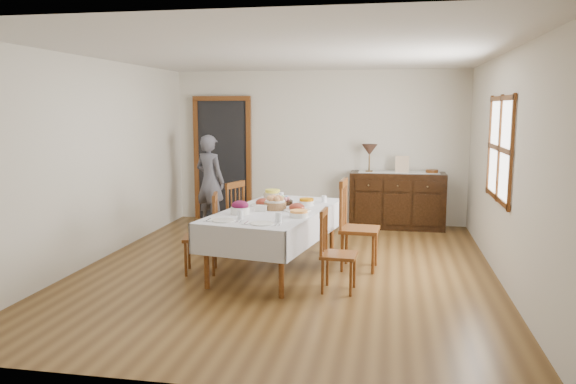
% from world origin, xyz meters
% --- Properties ---
extents(ground, '(6.00, 6.00, 0.00)m').
position_xyz_m(ground, '(0.00, 0.00, 0.00)').
color(ground, brown).
extents(room_shell, '(5.02, 6.02, 2.65)m').
position_xyz_m(room_shell, '(-0.15, 0.42, 1.64)').
color(room_shell, silver).
rests_on(room_shell, ground).
extents(dining_table, '(1.49, 2.36, 0.75)m').
position_xyz_m(dining_table, '(-0.13, -0.05, 0.66)').
color(dining_table, '#BDBCC1').
rests_on(dining_table, ground).
extents(chair_left_near, '(0.48, 0.48, 0.96)m').
position_xyz_m(chair_left_near, '(-0.94, -0.30, 0.49)').
color(chair_left_near, '#5E3012').
rests_on(chair_left_near, ground).
extents(chair_left_far, '(0.54, 0.54, 1.00)m').
position_xyz_m(chair_left_far, '(-0.92, 0.57, 0.51)').
color(chair_left_far, '#5E3012').
rests_on(chair_left_far, ground).
extents(chair_right_near, '(0.39, 0.39, 0.89)m').
position_xyz_m(chair_right_near, '(0.66, -0.70, 0.45)').
color(chair_right_near, '#5E3012').
rests_on(chair_right_near, ground).
extents(chair_right_far, '(0.49, 0.49, 1.11)m').
position_xyz_m(chair_right_far, '(0.82, 0.19, 0.56)').
color(chair_right_far, '#5E3012').
rests_on(chair_right_far, ground).
extents(sideboard, '(1.54, 0.56, 0.92)m').
position_xyz_m(sideboard, '(1.35, 2.72, 0.46)').
color(sideboard, black).
rests_on(sideboard, ground).
extents(person, '(0.60, 0.50, 1.64)m').
position_xyz_m(person, '(-1.72, 2.26, 0.82)').
color(person, '#51515B').
rests_on(person, ground).
extents(bread_basket, '(0.27, 0.27, 0.17)m').
position_xyz_m(bread_basket, '(-0.13, -0.04, 0.83)').
color(bread_basket, brown).
rests_on(bread_basket, dining_table).
extents(egg_basket, '(0.26, 0.26, 0.11)m').
position_xyz_m(egg_basket, '(-0.11, 0.32, 0.79)').
color(egg_basket, black).
rests_on(egg_basket, dining_table).
extents(ham_platter_a, '(0.32, 0.32, 0.11)m').
position_xyz_m(ham_platter_a, '(-0.34, 0.19, 0.78)').
color(ham_platter_a, white).
rests_on(ham_platter_a, dining_table).
extents(ham_platter_b, '(0.32, 0.32, 0.11)m').
position_xyz_m(ham_platter_b, '(0.14, -0.09, 0.78)').
color(ham_platter_b, white).
rests_on(ham_platter_b, dining_table).
extents(beet_bowl, '(0.22, 0.22, 0.16)m').
position_xyz_m(beet_bowl, '(-0.47, -0.40, 0.82)').
color(beet_bowl, white).
rests_on(beet_bowl, dining_table).
extents(carrot_bowl, '(0.20, 0.20, 0.09)m').
position_xyz_m(carrot_bowl, '(0.20, 0.32, 0.80)').
color(carrot_bowl, white).
rests_on(carrot_bowl, dining_table).
extents(pineapple_bowl, '(0.24, 0.24, 0.13)m').
position_xyz_m(pineapple_bowl, '(-0.32, 0.71, 0.81)').
color(pineapple_bowl, tan).
rests_on(pineapple_bowl, dining_table).
extents(casserole_dish, '(0.22, 0.22, 0.08)m').
position_xyz_m(casserole_dish, '(0.23, -0.46, 0.79)').
color(casserole_dish, white).
rests_on(casserole_dish, dining_table).
extents(butter_dish, '(0.15, 0.11, 0.07)m').
position_xyz_m(butter_dish, '(-0.28, -0.19, 0.79)').
color(butter_dish, white).
rests_on(butter_dish, dining_table).
extents(setting_left, '(0.44, 0.31, 0.10)m').
position_xyz_m(setting_left, '(-0.50, -0.78, 0.77)').
color(setting_left, white).
rests_on(setting_left, dining_table).
extents(setting_right, '(0.44, 0.31, 0.10)m').
position_xyz_m(setting_right, '(-0.05, -0.87, 0.77)').
color(setting_right, white).
rests_on(setting_right, dining_table).
extents(glass_far_a, '(0.07, 0.07, 0.10)m').
position_xyz_m(glass_far_a, '(-0.20, 0.68, 0.81)').
color(glass_far_a, white).
rests_on(glass_far_a, dining_table).
extents(glass_far_b, '(0.07, 0.07, 0.09)m').
position_xyz_m(glass_far_b, '(0.39, 0.57, 0.80)').
color(glass_far_b, white).
rests_on(glass_far_b, dining_table).
extents(runner, '(1.30, 0.35, 0.01)m').
position_xyz_m(runner, '(1.36, 2.76, 0.93)').
color(runner, silver).
rests_on(runner, sideboard).
extents(table_lamp, '(0.26, 0.26, 0.46)m').
position_xyz_m(table_lamp, '(0.88, 2.68, 1.28)').
color(table_lamp, brown).
rests_on(table_lamp, sideboard).
extents(picture_frame, '(0.22, 0.08, 0.28)m').
position_xyz_m(picture_frame, '(1.41, 2.66, 1.06)').
color(picture_frame, tan).
rests_on(picture_frame, sideboard).
extents(deco_bowl, '(0.20, 0.20, 0.06)m').
position_xyz_m(deco_bowl, '(1.89, 2.71, 0.95)').
color(deco_bowl, '#5E3012').
rests_on(deco_bowl, sideboard).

